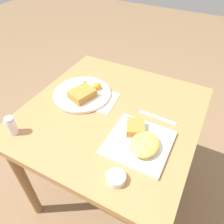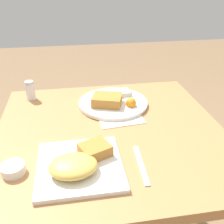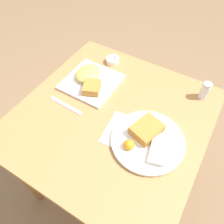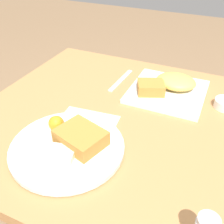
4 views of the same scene
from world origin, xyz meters
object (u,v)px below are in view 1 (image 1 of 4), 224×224
plate_square_near (141,141)px  salt_shaker (12,127)px  plate_oval_far (82,93)px  butter_knife (157,118)px  sauce_ramekin (116,178)px

plate_square_near → salt_shaker: 0.54m
plate_oval_far → butter_knife: plate_oval_far is taller
plate_square_near → plate_oval_far: size_ratio=0.85×
plate_square_near → butter_knife: bearing=-3.4°
plate_square_near → butter_knife: 0.19m
sauce_ramekin → salt_shaker: 0.49m
plate_square_near → butter_knife: (0.18, -0.01, -0.02)m
butter_knife → sauce_ramekin: bearing=88.7°
sauce_ramekin → salt_shaker: size_ratio=0.81×
salt_shaker → plate_oval_far: bearing=-18.7°
salt_shaker → butter_knife: salt_shaker is taller
plate_oval_far → butter_knife: bearing=-87.1°
sauce_ramekin → butter_knife: bearing=-4.0°
plate_square_near → plate_oval_far: plate_square_near is taller
sauce_ramekin → plate_oval_far: bearing=46.5°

